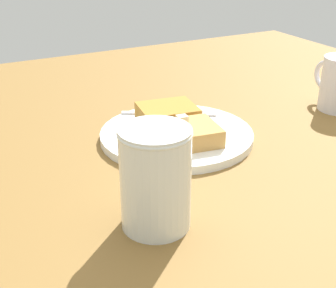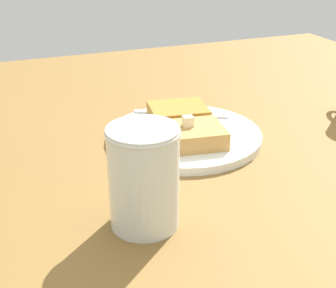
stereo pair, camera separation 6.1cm
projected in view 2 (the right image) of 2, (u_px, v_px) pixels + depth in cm
name	position (u px, v px, depth cm)	size (l,w,h in cm)	color
table_surface	(222.00, 152.00, 71.16)	(122.27, 122.27, 2.06)	brown
plate	(185.00, 135.00, 72.59)	(23.74, 23.74, 1.26)	white
toast_slice_left	(192.00, 135.00, 68.03)	(7.46, 8.97, 2.63)	tan
toast_slice_middle	(178.00, 114.00, 75.55)	(7.46, 8.97, 2.63)	#A9752E
butter_pat_primary	(188.00, 121.00, 67.43)	(1.50, 1.35, 1.50)	beige
fork	(187.00, 114.00, 78.64)	(8.99, 14.70, 0.36)	silver
syrup_jar	(144.00, 180.00, 50.31)	(7.88, 7.88, 11.63)	#38170C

